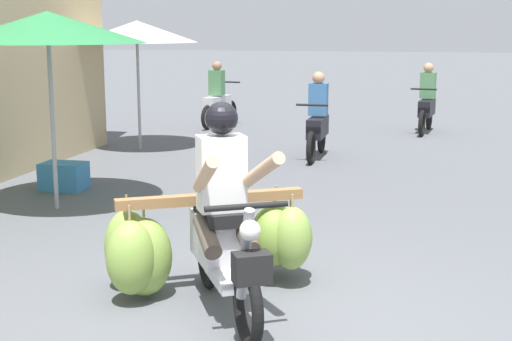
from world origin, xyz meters
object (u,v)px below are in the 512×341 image
(market_umbrella_further_along, at_px, (48,27))
(motorbike_main_loaded, at_px, (216,238))
(motorbike_distant_far_ahead, at_px, (218,100))
(motorbike_distant_ahead_left, at_px, (427,104))
(market_umbrella_near_shop, at_px, (137,32))
(motorbike_distant_ahead_right, at_px, (317,123))
(produce_crate, at_px, (64,176))

(market_umbrella_further_along, bearing_deg, motorbike_main_loaded, -41.53)
(motorbike_distant_far_ahead, height_order, market_umbrella_further_along, market_umbrella_further_along)
(motorbike_distant_ahead_left, height_order, market_umbrella_near_shop, market_umbrella_near_shop)
(motorbike_distant_ahead_right, height_order, produce_crate, motorbike_distant_ahead_right)
(motorbike_distant_far_ahead, bearing_deg, produce_crate, -92.42)
(motorbike_distant_ahead_left, xyz_separation_m, produce_crate, (-4.61, -6.59, -0.39))
(motorbike_distant_far_ahead, bearing_deg, motorbike_distant_ahead_left, 2.27)
(market_umbrella_near_shop, height_order, produce_crate, market_umbrella_near_shop)
(motorbike_main_loaded, xyz_separation_m, motorbike_distant_ahead_left, (1.58, 9.88, 0.10))
(motorbike_main_loaded, bearing_deg, motorbike_distant_ahead_left, 80.94)
(produce_crate, bearing_deg, motorbike_distant_ahead_left, 55.04)
(motorbike_main_loaded, relative_size, motorbike_distant_far_ahead, 1.25)
(motorbike_distant_far_ahead, bearing_deg, motorbike_main_loaded, -74.14)
(motorbike_distant_ahead_left, xyz_separation_m, market_umbrella_near_shop, (-4.86, -3.28, 1.46))
(motorbike_distant_ahead_left, distance_m, motorbike_distant_ahead_right, 3.83)
(motorbike_distant_far_ahead, relative_size, market_umbrella_further_along, 0.70)
(motorbike_distant_ahead_left, bearing_deg, market_umbrella_further_along, -119.07)
(motorbike_distant_ahead_right, distance_m, motorbike_distant_far_ahead, 4.17)
(motorbike_distant_far_ahead, distance_m, market_umbrella_near_shop, 3.48)
(market_umbrella_further_along, height_order, produce_crate, market_umbrella_further_along)
(motorbike_distant_ahead_left, bearing_deg, motorbike_distant_far_ahead, -177.73)
(motorbike_main_loaded, height_order, motorbike_distant_ahead_left, motorbike_main_loaded)
(motorbike_distant_ahead_left, relative_size, motorbike_distant_far_ahead, 1.01)
(motorbike_main_loaded, height_order, market_umbrella_near_shop, market_umbrella_near_shop)
(motorbike_main_loaded, distance_m, produce_crate, 4.49)
(motorbike_distant_ahead_right, bearing_deg, motorbike_main_loaded, -88.71)
(motorbike_distant_ahead_left, distance_m, motorbike_distant_far_ahead, 4.34)
(motorbike_main_loaded, xyz_separation_m, produce_crate, (-3.03, 3.29, -0.29))
(motorbike_main_loaded, xyz_separation_m, market_umbrella_near_shop, (-3.29, 6.60, 1.56))
(market_umbrella_further_along, relative_size, produce_crate, 4.08)
(motorbike_distant_ahead_right, height_order, market_umbrella_near_shop, market_umbrella_near_shop)
(motorbike_distant_ahead_left, xyz_separation_m, motorbike_distant_far_ahead, (-4.34, -0.17, 0.00))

